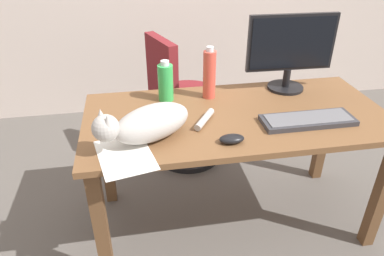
{
  "coord_description": "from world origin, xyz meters",
  "views": [
    {
      "loc": [
        -0.48,
        -1.49,
        1.53
      ],
      "look_at": [
        -0.26,
        -0.2,
        0.76
      ],
      "focal_mm": 33.35,
      "sensor_mm": 36.0,
      "label": 1
    }
  ],
  "objects_px": {
    "computer_mouse": "(232,139)",
    "spray_bottle": "(209,74)",
    "office_chair": "(181,110)",
    "monitor": "(291,50)",
    "water_bottle": "(166,82)",
    "cat": "(148,123)",
    "keyboard": "(308,120)"
  },
  "relations": [
    {
      "from": "computer_mouse",
      "to": "spray_bottle",
      "type": "bearing_deg",
      "value": 90.02
    },
    {
      "from": "office_chair",
      "to": "monitor",
      "type": "height_order",
      "value": "monitor"
    },
    {
      "from": "computer_mouse",
      "to": "water_bottle",
      "type": "height_order",
      "value": "water_bottle"
    },
    {
      "from": "monitor",
      "to": "cat",
      "type": "height_order",
      "value": "monitor"
    },
    {
      "from": "water_bottle",
      "to": "computer_mouse",
      "type": "bearing_deg",
      "value": -63.76
    },
    {
      "from": "office_chair",
      "to": "cat",
      "type": "relative_size",
      "value": 1.65
    },
    {
      "from": "cat",
      "to": "computer_mouse",
      "type": "height_order",
      "value": "cat"
    },
    {
      "from": "monitor",
      "to": "computer_mouse",
      "type": "relative_size",
      "value": 4.37
    },
    {
      "from": "keyboard",
      "to": "computer_mouse",
      "type": "distance_m",
      "value": 0.41
    },
    {
      "from": "keyboard",
      "to": "computer_mouse",
      "type": "relative_size",
      "value": 4.0
    },
    {
      "from": "office_chair",
      "to": "monitor",
      "type": "distance_m",
      "value": 0.87
    },
    {
      "from": "computer_mouse",
      "to": "water_bottle",
      "type": "distance_m",
      "value": 0.53
    },
    {
      "from": "office_chair",
      "to": "keyboard",
      "type": "distance_m",
      "value": 1.01
    },
    {
      "from": "computer_mouse",
      "to": "keyboard",
      "type": "bearing_deg",
      "value": 15.02
    },
    {
      "from": "cat",
      "to": "water_bottle",
      "type": "xyz_separation_m",
      "value": [
        0.12,
        0.38,
        0.02
      ]
    },
    {
      "from": "spray_bottle",
      "to": "office_chair",
      "type": "bearing_deg",
      "value": 100.37
    },
    {
      "from": "office_chair",
      "to": "keyboard",
      "type": "xyz_separation_m",
      "value": [
        0.49,
        -0.82,
        0.32
      ]
    },
    {
      "from": "water_bottle",
      "to": "spray_bottle",
      "type": "relative_size",
      "value": 0.78
    },
    {
      "from": "office_chair",
      "to": "monitor",
      "type": "bearing_deg",
      "value": -39.13
    },
    {
      "from": "monitor",
      "to": "office_chair",
      "type": "bearing_deg",
      "value": 140.87
    },
    {
      "from": "office_chair",
      "to": "water_bottle",
      "type": "xyz_separation_m",
      "value": [
        -0.15,
        -0.46,
        0.41
      ]
    },
    {
      "from": "office_chair",
      "to": "keyboard",
      "type": "height_order",
      "value": "office_chair"
    },
    {
      "from": "spray_bottle",
      "to": "cat",
      "type": "bearing_deg",
      "value": -132.74
    },
    {
      "from": "keyboard",
      "to": "spray_bottle",
      "type": "height_order",
      "value": "spray_bottle"
    },
    {
      "from": "office_chair",
      "to": "cat",
      "type": "bearing_deg",
      "value": -107.3
    },
    {
      "from": "office_chair",
      "to": "water_bottle",
      "type": "bearing_deg",
      "value": -107.42
    },
    {
      "from": "keyboard",
      "to": "office_chair",
      "type": "bearing_deg",
      "value": 120.55
    },
    {
      "from": "monitor",
      "to": "water_bottle",
      "type": "height_order",
      "value": "monitor"
    },
    {
      "from": "keyboard",
      "to": "computer_mouse",
      "type": "height_order",
      "value": "computer_mouse"
    },
    {
      "from": "monitor",
      "to": "water_bottle",
      "type": "bearing_deg",
      "value": -177.72
    },
    {
      "from": "cat",
      "to": "water_bottle",
      "type": "relative_size",
      "value": 2.55
    },
    {
      "from": "monitor",
      "to": "cat",
      "type": "bearing_deg",
      "value": -152.88
    }
  ]
}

